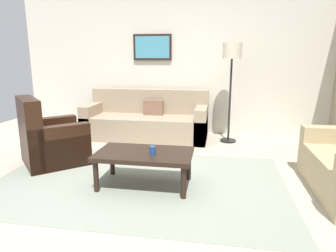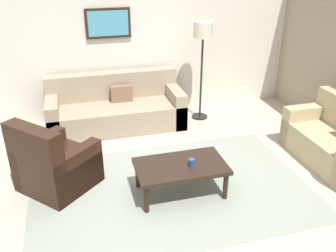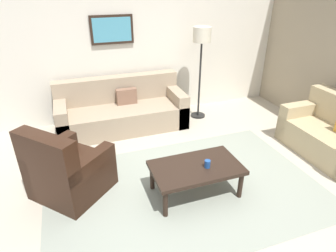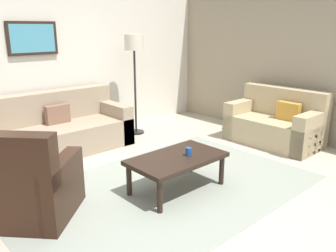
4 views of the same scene
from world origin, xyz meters
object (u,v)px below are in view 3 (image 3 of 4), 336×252
lamp_standing (202,44)px  framed_artwork (112,30)px  armchair_leather (67,174)px  couch_loveseat (334,136)px  coffee_table (196,169)px  cup (207,164)px  couch_main (121,111)px

lamp_standing → framed_artwork: (-1.49, 0.51, 0.25)m
framed_artwork → armchair_leather: bearing=-116.2°
couch_loveseat → lamp_standing: 2.63m
coffee_table → couch_loveseat: bearing=3.5°
cup → lamp_standing: (0.90, 2.17, 0.95)m
couch_loveseat → coffee_table: bearing=-176.5°
couch_main → cup: bearing=-74.9°
armchair_leather → lamp_standing: (2.52, 1.59, 1.10)m
armchair_leather → cup: 1.73m
armchair_leather → cup: (1.62, -0.58, 0.15)m
couch_main → cup: (0.61, -2.26, 0.16)m
couch_main → lamp_standing: bearing=-3.6°
armchair_leather → lamp_standing: lamp_standing is taller
couch_loveseat → framed_artwork: framed_artwork is taller
coffee_table → cup: cup is taller
couch_main → cup: 2.35m
coffee_table → framed_artwork: 2.95m
coffee_table → cup: 0.17m
framed_artwork → lamp_standing: bearing=-18.9°
couch_loveseat → lamp_standing: lamp_standing is taller
coffee_table → framed_artwork: bearing=100.3°
couch_loveseat → framed_artwork: bearing=139.3°
cup → lamp_standing: lamp_standing is taller
armchair_leather → framed_artwork: bearing=63.8°
lamp_standing → couch_main: bearing=176.4°
couch_main → lamp_standing: (1.51, -0.10, 1.11)m
cup → lamp_standing: 2.53m
armchair_leather → coffee_table: armchair_leather is taller
cup → coffee_table: bearing=149.1°
couch_main → lamp_standing: 1.88m
armchair_leather → framed_artwork: framed_artwork is taller
lamp_standing → framed_artwork: 1.59m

